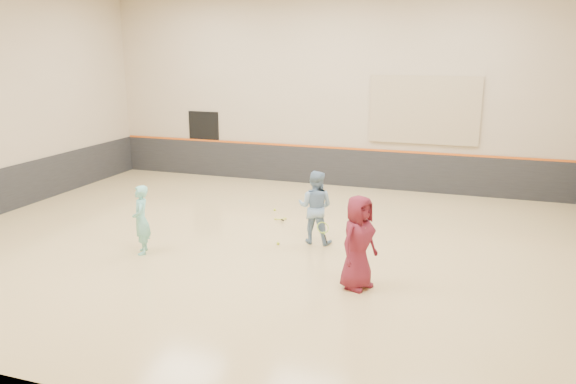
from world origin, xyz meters
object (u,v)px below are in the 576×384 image
(girl, at_px, (141,220))
(spare_racket, at_px, (280,216))
(instructor, at_px, (315,207))
(young_man, at_px, (358,242))

(girl, bearing_deg, spare_racket, 120.71)
(girl, height_order, instructor, instructor)
(young_man, bearing_deg, spare_racket, 64.07)
(instructor, relative_size, spare_racket, 2.28)
(spare_racket, bearing_deg, young_man, -52.08)
(young_man, relative_size, spare_racket, 2.40)
(young_man, height_order, spare_racket, young_man)
(instructor, relative_size, young_man, 0.95)
(instructor, distance_m, spare_racket, 2.08)
(instructor, height_order, spare_racket, instructor)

